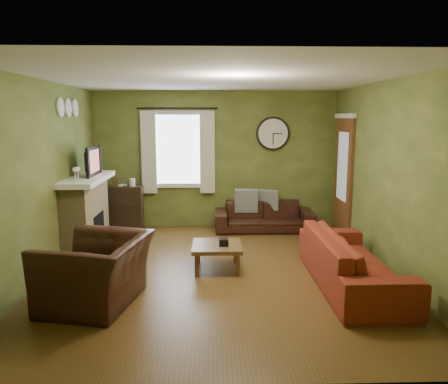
{
  "coord_description": "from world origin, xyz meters",
  "views": [
    {
      "loc": [
        -0.1,
        -5.76,
        2.12
      ],
      "look_at": [
        0.1,
        0.4,
        1.05
      ],
      "focal_mm": 35.0,
      "sensor_mm": 36.0,
      "label": 1
    }
  ],
  "objects_px": {
    "sofa_brown": "(264,216)",
    "sofa_red": "(352,260)",
    "coffee_table": "(217,257)",
    "armchair": "(96,271)",
    "bookshelf": "(124,208)"
  },
  "relations": [
    {
      "from": "sofa_brown",
      "to": "sofa_red",
      "type": "distance_m",
      "value": 2.88
    },
    {
      "from": "coffee_table",
      "to": "armchair",
      "type": "bearing_deg",
      "value": -141.92
    },
    {
      "from": "bookshelf",
      "to": "sofa_brown",
      "type": "distance_m",
      "value": 2.63
    },
    {
      "from": "armchair",
      "to": "coffee_table",
      "type": "height_order",
      "value": "armchair"
    },
    {
      "from": "sofa_red",
      "to": "sofa_brown",
      "type": "bearing_deg",
      "value": 15.7
    },
    {
      "from": "bookshelf",
      "to": "armchair",
      "type": "distance_m",
      "value": 3.28
    },
    {
      "from": "sofa_brown",
      "to": "sofa_red",
      "type": "xyz_separation_m",
      "value": [
        0.78,
        -2.77,
        0.06
      ]
    },
    {
      "from": "sofa_brown",
      "to": "sofa_red",
      "type": "relative_size",
      "value": 0.81
    },
    {
      "from": "sofa_brown",
      "to": "sofa_red",
      "type": "bearing_deg",
      "value": -74.3
    },
    {
      "from": "bookshelf",
      "to": "sofa_brown",
      "type": "bearing_deg",
      "value": -1.16
    },
    {
      "from": "armchair",
      "to": "sofa_brown",
      "type": "bearing_deg",
      "value": 156.46
    },
    {
      "from": "sofa_red",
      "to": "armchair",
      "type": "relative_size",
      "value": 1.91
    },
    {
      "from": "sofa_red",
      "to": "coffee_table",
      "type": "bearing_deg",
      "value": 69.25
    },
    {
      "from": "sofa_brown",
      "to": "armchair",
      "type": "distance_m",
      "value": 3.96
    },
    {
      "from": "sofa_brown",
      "to": "coffee_table",
      "type": "distance_m",
      "value": 2.32
    }
  ]
}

